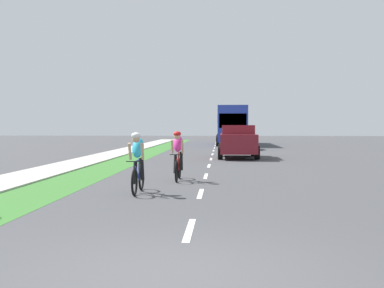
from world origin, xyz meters
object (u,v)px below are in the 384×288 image
(cyclist_trailing, at_px, (178,155))
(cyclist_lead, at_px, (138,162))
(bus_blue, at_px, (231,124))
(sedan_silver, at_px, (238,139))
(suv_maroon, at_px, (238,141))

(cyclist_trailing, bearing_deg, cyclist_lead, -104.94)
(cyclist_lead, height_order, bus_blue, bus_blue)
(cyclist_trailing, relative_size, sedan_silver, 0.40)
(sedan_silver, bearing_deg, suv_maroon, -92.20)
(cyclist_lead, xyz_separation_m, suv_maroon, (3.07, 14.07, 0.14))
(cyclist_lead, height_order, sedan_silver, cyclist_lead)
(sedan_silver, xyz_separation_m, bus_blue, (-0.33, 9.06, 1.21))
(cyclist_trailing, distance_m, suv_maroon, 11.38)
(suv_maroon, distance_m, sedan_silver, 9.77)
(cyclist_lead, bearing_deg, bus_blue, 84.59)
(suv_maroon, bearing_deg, sedan_silver, 87.80)
(suv_maroon, relative_size, sedan_silver, 1.09)
(cyclist_lead, relative_size, suv_maroon, 0.37)
(cyclist_trailing, bearing_deg, sedan_silver, 82.75)
(suv_maroon, xyz_separation_m, sedan_silver, (0.38, 9.76, -0.18))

